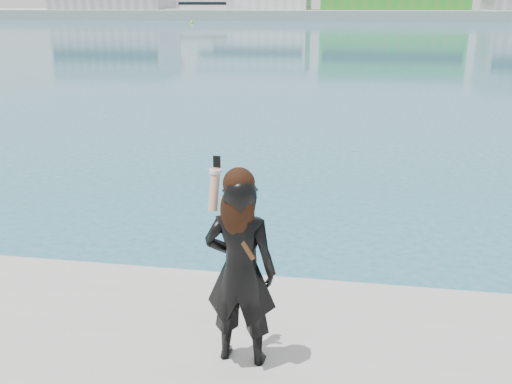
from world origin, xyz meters
The scene contains 4 objects.
far_quay centered at (0.00, 130.00, 1.00)m, with size 320.00×40.00×2.00m, color #9E9E99.
motor_yacht centered at (-30.49, 116.14, 2.24)m, with size 17.67×7.95×7.97m.
buoy_far centered at (-28.42, 98.06, 0.00)m, with size 0.50×0.50×0.50m, color #FFF20D.
woman centered at (-0.44, -0.44, 1.60)m, with size 0.57×0.40×1.58m.
Camera 1 is at (0.31, -4.19, 3.44)m, focal length 40.00 mm.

